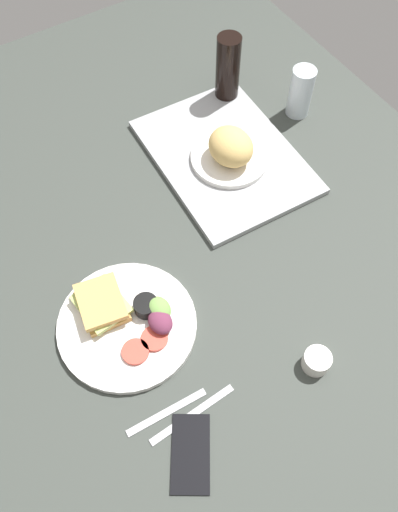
# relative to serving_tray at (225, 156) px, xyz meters

# --- Properties ---
(ground_plane) EXTENTS (1.90, 1.50, 0.03)m
(ground_plane) POSITION_rel_serving_tray_xyz_m (0.22, -0.25, -0.02)
(ground_plane) COLOR #383D38
(serving_tray) EXTENTS (0.46, 0.35, 0.02)m
(serving_tray) POSITION_rel_serving_tray_xyz_m (0.00, 0.00, 0.00)
(serving_tray) COLOR #9EA0A3
(serving_tray) RESTS_ON ground_plane
(bread_plate_near) EXTENTS (0.20, 0.20, 0.10)m
(bread_plate_near) POSITION_rel_serving_tray_xyz_m (0.03, -0.00, 0.05)
(bread_plate_near) COLOR white
(bread_plate_near) RESTS_ON serving_tray
(plate_with_salad) EXTENTS (0.29, 0.29, 0.05)m
(plate_with_salad) POSITION_rel_serving_tray_xyz_m (0.28, -0.43, 0.01)
(plate_with_salad) COLOR white
(plate_with_salad) RESTS_ON ground_plane
(drinking_glass) EXTENTS (0.06, 0.06, 0.14)m
(drinking_glass) POSITION_rel_serving_tray_xyz_m (-0.04, 0.26, 0.06)
(drinking_glass) COLOR silver
(drinking_glass) RESTS_ON ground_plane
(soda_bottle) EXTENTS (0.06, 0.06, 0.19)m
(soda_bottle) POSITION_rel_serving_tray_xyz_m (-0.18, 0.13, 0.09)
(soda_bottle) COLOR black
(soda_bottle) RESTS_ON ground_plane
(espresso_cup) EXTENTS (0.06, 0.06, 0.04)m
(espresso_cup) POSITION_rel_serving_tray_xyz_m (0.56, -0.15, 0.01)
(espresso_cup) COLOR silver
(espresso_cup) RESTS_ON ground_plane
(fork) EXTENTS (0.02, 0.17, 0.01)m
(fork) POSITION_rel_serving_tray_xyz_m (0.48, -0.45, -0.01)
(fork) COLOR #B7B7BC
(fork) RESTS_ON ground_plane
(knife) EXTENTS (0.02, 0.19, 0.01)m
(knife) POSITION_rel_serving_tray_xyz_m (0.51, -0.41, -0.01)
(knife) COLOR #B7B7BC
(knife) RESTS_ON ground_plane
(cell_phone) EXTENTS (0.16, 0.14, 0.01)m
(cell_phone) POSITION_rel_serving_tray_xyz_m (0.57, -0.45, -0.00)
(cell_phone) COLOR black
(cell_phone) RESTS_ON ground_plane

